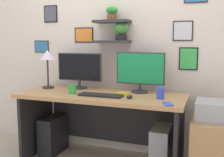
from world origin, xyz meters
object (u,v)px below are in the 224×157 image
Objects in this scene: drawer_cabinet at (216,151)px; printer at (218,111)px; desk_lamp at (47,58)px; scissors_tray at (122,94)px; coffee_mug at (72,89)px; computer_tower_right at (161,148)px; keyboard at (101,95)px; computer_mouse at (130,97)px; computer_tower_left at (54,135)px; monitor_left at (80,69)px; desk at (103,112)px; cell_phone at (168,104)px; monitor_right at (140,71)px; water_cup at (160,93)px.

printer is at bearing -90.00° from drawer_cabinet.
scissors_tray is (0.93, -0.08, -0.33)m from desk_lamp.
computer_tower_right is at bearing 11.71° from coffee_mug.
computer_mouse is at bearing 0.42° from keyboard.
printer reaches higher than computer_tower_left.
monitor_left reaches higher than scissors_tray.
scissors_tray is (-0.12, 0.14, -0.00)m from computer_mouse.
scissors_tray is at bearing -7.44° from desk.
cell_phone is (1.43, -0.36, -0.34)m from desk_lamp.
desk is at bearing 172.56° from scissors_tray.
keyboard is 1.00× the size of desk_lamp.
computer_mouse is (-0.02, -0.33, -0.22)m from monitor_right.
keyboard is 1.03× the size of computer_tower_left.
computer_tower_left is (-0.34, 0.16, -0.58)m from coffee_mug.
scissors_tray is at bearing 38.72° from keyboard.
monitor_right is 0.64m from cell_phone.
water_cup is at bearing 3.15° from coffee_mug.
keyboard is at bearing -159.69° from computer_tower_right.
keyboard is at bearing -133.67° from monitor_right.
scissors_tray reaches higher than computer_tower_left.
monitor_right reaches higher than computer_tower_left.
coffee_mug is at bearing -24.67° from computer_tower_left.
water_cup is (-0.10, 0.21, 0.05)m from cell_phone.
water_cup is (0.26, -0.26, -0.18)m from monitor_right.
monitor_left is at bearing 173.12° from computer_tower_right.
keyboard is at bearing -76.91° from desk.
computer_tower_left is (-0.28, -0.15, -0.76)m from monitor_left.
desk is 4.54× the size of printer.
monitor_left is 1.24× the size of computer_tower_right.
desk_lamp is 3.67× the size of scissors_tray.
cell_phone is at bearing -14.13° from desk_lamp.
monitor_right reaches higher than drawer_cabinet.
cell_phone is 0.32× the size of computer_tower_right.
computer_tower_left is at bearing 177.16° from scissors_tray.
monitor_left is 0.79m from computer_mouse.
monitor_left is 1.41× the size of printer.
drawer_cabinet is (0.79, 0.10, -0.47)m from computer_mouse.
computer_tower_right is at bearing -24.16° from monitor_right.
water_cup is (0.91, 0.05, 0.01)m from coffee_mug.
desk_lamp is (-0.71, 0.05, 0.55)m from desk.
computer_tower_left is at bearing 178.75° from desk.
printer is (0.79, 0.10, -0.09)m from computer_mouse.
monitor_right is at bearing 53.68° from scissors_tray.
printer reaches higher than desk.
computer_tower_left is (-0.63, 0.01, -0.33)m from desk.
computer_tower_right is at bearing -6.88° from monitor_left.
cell_phone is (0.68, -0.14, -0.01)m from keyboard.
computer_tower_right is at bearing 1.37° from computer_tower_left.
keyboard is at bearing -141.28° from scissors_tray.
keyboard is 0.33m from coffee_mug.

